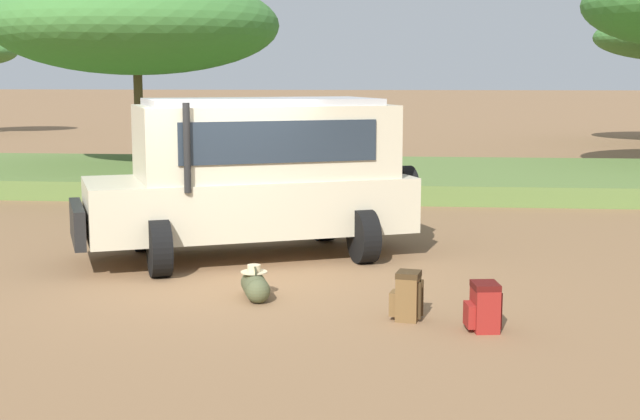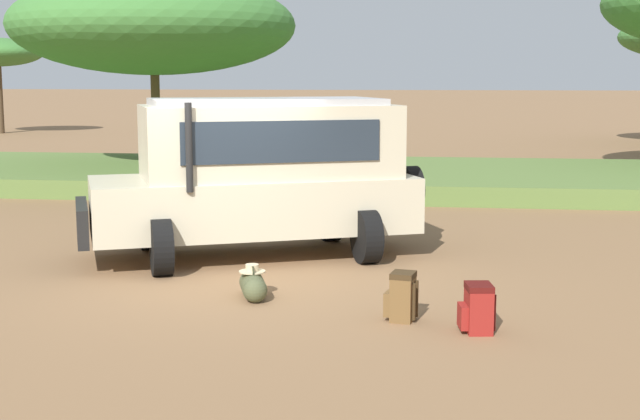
{
  "view_description": "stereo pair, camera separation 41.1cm",
  "coord_description": "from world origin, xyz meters",
  "px_view_note": "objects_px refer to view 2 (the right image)",
  "views": [
    {
      "loc": [
        2.5,
        -11.75,
        2.79
      ],
      "look_at": [
        1.34,
        -0.01,
        1.0
      ],
      "focal_mm": 50.0,
      "sensor_mm": 36.0,
      "label": 1
    },
    {
      "loc": [
        2.91,
        -11.7,
        2.79
      ],
      "look_at": [
        1.34,
        -0.01,
        1.0
      ],
      "focal_mm": 50.0,
      "sensor_mm": 36.0,
      "label": 2
    }
  ],
  "objects_px": {
    "backpack_cluster_center": "(477,309)",
    "acacia_tree_left_mid": "(154,26)",
    "safari_vehicle": "(260,173)",
    "backpack_beside_front_wheel": "(402,297)",
    "duffel_bag_low_black_case": "(253,285)"
  },
  "relations": [
    {
      "from": "backpack_beside_front_wheel",
      "to": "backpack_cluster_center",
      "type": "xyz_separation_m",
      "value": [
        0.84,
        -0.35,
        -0.01
      ]
    },
    {
      "from": "backpack_cluster_center",
      "to": "duffel_bag_low_black_case",
      "type": "bearing_deg",
      "value": 157.07
    },
    {
      "from": "safari_vehicle",
      "to": "backpack_beside_front_wheel",
      "type": "xyz_separation_m",
      "value": [
        2.34,
        -3.43,
        -1.02
      ]
    },
    {
      "from": "backpack_cluster_center",
      "to": "acacia_tree_left_mid",
      "type": "bearing_deg",
      "value": 120.39
    },
    {
      "from": "safari_vehicle",
      "to": "backpack_cluster_center",
      "type": "distance_m",
      "value": 5.04
    },
    {
      "from": "backpack_beside_front_wheel",
      "to": "acacia_tree_left_mid",
      "type": "distance_m",
      "value": 15.66
    },
    {
      "from": "acacia_tree_left_mid",
      "to": "backpack_beside_front_wheel",
      "type": "bearing_deg",
      "value": -61.67
    },
    {
      "from": "safari_vehicle",
      "to": "duffel_bag_low_black_case",
      "type": "height_order",
      "value": "safari_vehicle"
    },
    {
      "from": "backpack_cluster_center",
      "to": "backpack_beside_front_wheel",
      "type": "bearing_deg",
      "value": 157.3
    },
    {
      "from": "safari_vehicle",
      "to": "acacia_tree_left_mid",
      "type": "height_order",
      "value": "acacia_tree_left_mid"
    },
    {
      "from": "acacia_tree_left_mid",
      "to": "backpack_cluster_center",
      "type": "bearing_deg",
      "value": -59.61
    },
    {
      "from": "backpack_beside_front_wheel",
      "to": "backpack_cluster_center",
      "type": "relative_size",
      "value": 1.05
    },
    {
      "from": "backpack_cluster_center",
      "to": "acacia_tree_left_mid",
      "type": "distance_m",
      "value": 16.36
    },
    {
      "from": "backpack_cluster_center",
      "to": "duffel_bag_low_black_case",
      "type": "relative_size",
      "value": 0.69
    },
    {
      "from": "backpack_beside_front_wheel",
      "to": "backpack_cluster_center",
      "type": "distance_m",
      "value": 0.91
    }
  ]
}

